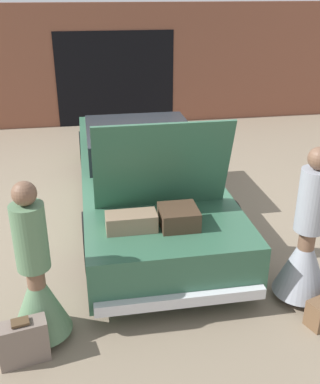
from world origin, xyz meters
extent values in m
plane|color=#7F705B|center=(0.00, 0.00, 0.00)|extent=(40.00, 40.00, 0.00)
cube|color=brown|center=(0.00, 4.76, 1.40)|extent=(12.00, 0.12, 2.80)
cube|color=black|center=(0.00, 4.69, 1.10)|extent=(2.80, 0.02, 2.20)
cube|color=#336047|center=(0.00, 0.00, 0.47)|extent=(1.82, 5.32, 0.58)
cube|color=#1E2328|center=(0.00, 0.32, 0.96)|extent=(1.60, 1.70, 0.42)
cylinder|color=black|center=(-0.84, 1.65, 0.38)|extent=(0.18, 0.75, 0.75)
cylinder|color=black|center=(0.84, 1.65, 0.38)|extent=(0.18, 0.75, 0.75)
cylinder|color=black|center=(-0.84, -1.60, 0.38)|extent=(0.18, 0.75, 0.75)
cylinder|color=black|center=(0.84, -1.60, 0.38)|extent=(0.18, 0.75, 0.75)
cube|color=silver|center=(0.00, -2.70, 0.28)|extent=(1.73, 0.10, 0.12)
cube|color=#336047|center=(0.00, -1.62, 1.29)|extent=(1.55, 0.35, 1.08)
cube|color=#8C7259|center=(-0.41, -2.04, 0.85)|extent=(0.54, 0.26, 0.19)
cube|color=#473323|center=(0.10, -2.04, 0.86)|extent=(0.41, 0.41, 0.21)
cylinder|color=brown|center=(-1.36, -2.65, 0.40)|extent=(0.17, 0.17, 0.79)
cone|color=#567A56|center=(-1.36, -2.65, 0.44)|extent=(0.57, 0.57, 0.72)
cylinder|color=#567A56|center=(-1.36, -2.65, 1.11)|extent=(0.30, 0.30, 0.63)
sphere|color=brown|center=(-1.36, -2.65, 1.53)|extent=(0.22, 0.22, 0.22)
cylinder|color=brown|center=(1.36, -2.51, 0.42)|extent=(0.17, 0.17, 0.84)
cone|color=#9399A3|center=(1.36, -2.51, 0.46)|extent=(0.59, 0.59, 0.76)
cylinder|color=#9399A3|center=(1.36, -2.51, 1.17)|extent=(0.31, 0.31, 0.67)
sphere|color=brown|center=(1.36, -2.51, 1.62)|extent=(0.23, 0.23, 0.23)
cube|color=#75665B|center=(-1.50, -2.95, 0.21)|extent=(0.47, 0.27, 0.42)
cube|color=#4C3823|center=(-1.50, -2.95, 0.44)|extent=(0.17, 0.14, 0.02)
camera|label=1|loc=(-0.83, -6.21, 3.11)|focal=42.00mm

